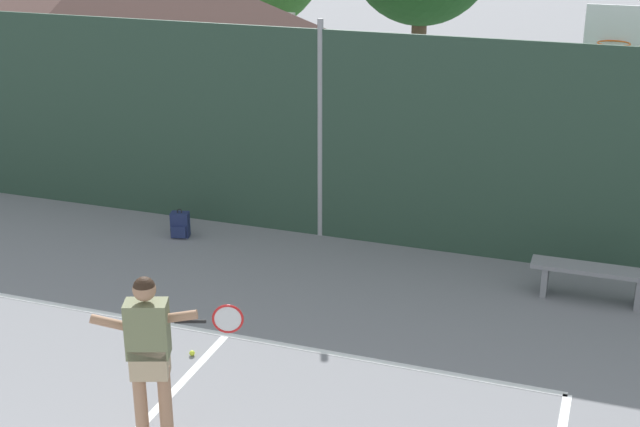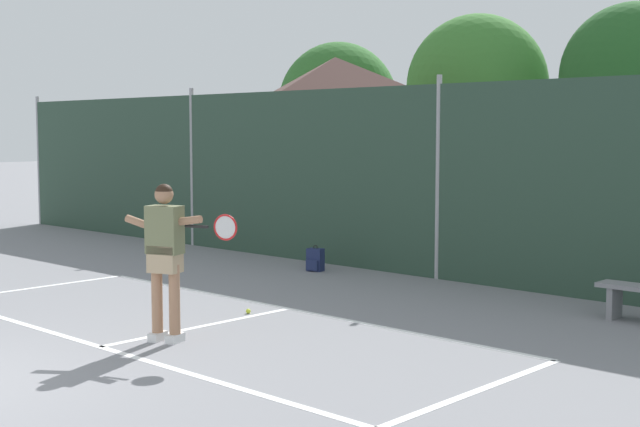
% 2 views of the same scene
% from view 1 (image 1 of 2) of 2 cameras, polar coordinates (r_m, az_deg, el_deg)
% --- Properties ---
extents(chainlink_fence, '(26.09, 0.09, 3.39)m').
position_cam_1_polar(chainlink_fence, '(13.48, 0.03, 5.03)').
color(chainlink_fence, '#284233').
rests_on(chainlink_fence, ground).
extents(basketball_hoop, '(0.90, 0.67, 3.55)m').
position_cam_1_polar(basketball_hoop, '(14.29, 18.16, 7.74)').
color(basketball_hoop, '#284CB2').
rests_on(basketball_hoop, ground).
extents(clubhouse_building, '(6.37, 4.60, 4.20)m').
position_cam_1_polar(clubhouse_building, '(18.77, -12.57, 10.75)').
color(clubhouse_building, beige).
rests_on(clubhouse_building, ground).
extents(tennis_player, '(1.33, 0.64, 1.85)m').
position_cam_1_polar(tennis_player, '(8.61, -10.91, -8.55)').
color(tennis_player, silver).
rests_on(tennis_player, ground).
extents(tennis_ball, '(0.07, 0.07, 0.07)m').
position_cam_1_polar(tennis_ball, '(10.67, -8.26, -8.91)').
color(tennis_ball, '#CCE033').
rests_on(tennis_ball, ground).
extents(backpack_navy, '(0.32, 0.30, 0.46)m').
position_cam_1_polar(backpack_navy, '(14.04, -9.02, -0.75)').
color(backpack_navy, navy).
rests_on(backpack_navy, ground).
extents(courtside_bench, '(1.60, 0.36, 0.48)m').
position_cam_1_polar(courtside_bench, '(12.28, 17.16, -3.84)').
color(courtside_bench, gray).
rests_on(courtside_bench, ground).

